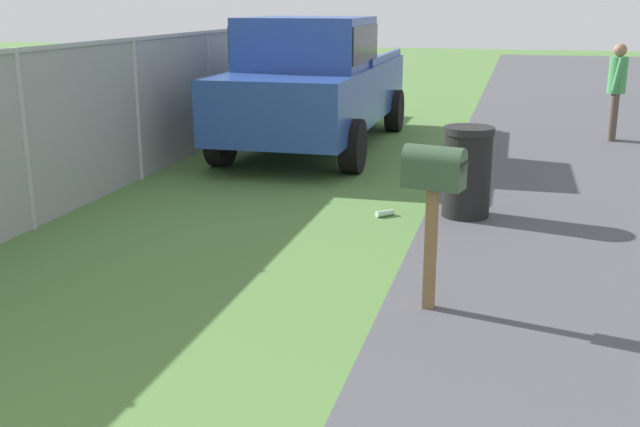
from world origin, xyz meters
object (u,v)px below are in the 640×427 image
at_px(pedestrian, 617,85).
at_px(trash_bin, 467,172).
at_px(mailbox, 433,181).
at_px(pickup_truck, 315,80).

bearing_deg(pedestrian, trash_bin, 74.67).
bearing_deg(mailbox, pickup_truck, 35.87).
bearing_deg(trash_bin, pedestrian, -20.76).
height_order(pickup_truck, trash_bin, pickup_truck).
relative_size(trash_bin, pedestrian, 0.61).
relative_size(mailbox, trash_bin, 1.28).
xyz_separation_m(pickup_truck, pedestrian, (2.01, -4.75, -0.16)).
bearing_deg(pickup_truck, trash_bin, 37.25).
bearing_deg(mailbox, pedestrian, -1.55).
height_order(trash_bin, pedestrian, pedestrian).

